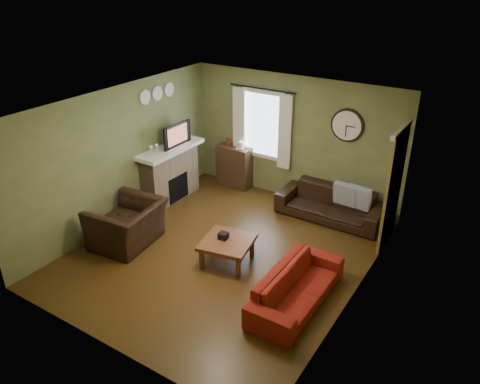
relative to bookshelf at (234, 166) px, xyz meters
The scene contains 31 objects.
floor 2.80m from the bookshelf, 61.14° to the right, with size 4.60×5.20×0.00m, color #462C10.
ceiling 3.49m from the bookshelf, 61.14° to the right, with size 4.60×5.20×0.00m, color white.
wall_left 2.73m from the bookshelf, 111.88° to the right, with size 0.00×5.20×2.60m, color olive.
wall_right 4.44m from the bookshelf, 33.63° to the right, with size 0.00×5.20×2.60m, color olive.
wall_back 1.58m from the bookshelf, ahead, with size 4.60×0.00×2.60m, color olive.
wall_front 5.26m from the bookshelf, 75.14° to the right, with size 4.60×0.00×2.60m, color olive.
fireplace 1.48m from the bookshelf, 121.32° to the right, with size 0.40×1.40×1.10m, color tan.
firebox 1.40m from the bookshelf, 114.62° to the right, with size 0.04×0.60×0.55m, color black.
mantel 1.61m from the bookshelf, 120.32° to the right, with size 0.58×1.60×0.08m, color white.
tv 1.60m from the bookshelf, 122.84° to the right, with size 0.60×0.08×0.35m, color black.
tv_screen 1.60m from the bookshelf, 119.84° to the right, with size 0.02×0.62×0.36m, color #994C3F.
medallion_left 2.59m from the bookshelf, 120.46° to the right, with size 0.28×0.28×0.03m, color white.
medallion_mid 2.39m from the bookshelf, 126.90° to the right, with size 0.28×0.28×0.03m, color white.
medallion_right 2.22m from the bookshelf, 136.07° to the right, with size 0.28×0.28×0.03m, color white.
window_pane 1.23m from the bookshelf, 14.71° to the left, with size 1.00×0.02×1.30m, color silver, non-canonical shape.
curtain_rod 1.92m from the bookshelf, ahead, with size 0.03×0.03×1.50m, color black.
curtain_left 0.99m from the bookshelf, 39.12° to the left, with size 0.28×0.04×1.55m, color white.
curtain_right 1.54m from the bookshelf, ahead, with size 0.28×0.04×1.55m, color white.
wall_clock 2.78m from the bookshelf, ahead, with size 0.64×0.06×0.64m, color white, non-canonical shape.
door 3.69m from the bookshelf, ahead, with size 0.05×0.90×2.10m, color olive.
bookshelf is the anchor object (origin of this frame).
book 0.51m from the bookshelf, ahead, with size 0.17×0.23×0.02m, color brown.
sofa_brown 2.41m from the bookshelf, ahead, with size 2.08×0.81×0.61m, color black.
pillow_left 2.64m from the bookshelf, ahead, with size 0.44×0.13×0.44m, color #98A1B1.
pillow_right 2.92m from the bookshelf, ahead, with size 0.44×0.13×0.44m, color #98A1B1.
sofa_red 4.15m from the bookshelf, 44.21° to the right, with size 1.89×0.74×0.55m, color maroon.
armchair 3.04m from the bookshelf, 95.22° to the right, with size 1.19×1.04×0.78m, color black.
coffee_table 3.02m from the bookshelf, 59.15° to the right, with size 0.80×0.80×0.43m, color brown, non-canonical shape.
tissue_box 2.95m from the bookshelf, 60.48° to the right, with size 0.14×0.14×0.11m, color black.
wine_glass_a 2.12m from the bookshelf, 111.63° to the right, with size 0.07×0.07×0.21m, color white, non-canonical shape.
wine_glass_b 1.99m from the bookshelf, 113.41° to the right, with size 0.07×0.07×0.20m, color white, non-canonical shape.
Camera 1 is at (3.89, -5.58, 4.55)m, focal length 35.00 mm.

